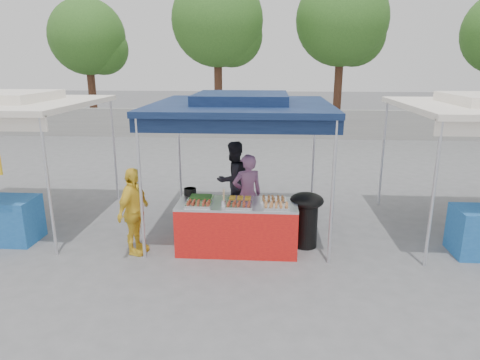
# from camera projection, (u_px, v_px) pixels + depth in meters

# --- Properties ---
(ground_plane) EXTENTS (80.00, 80.00, 0.00)m
(ground_plane) POSITION_uv_depth(u_px,v_px,m) (238.00, 247.00, 7.44)
(ground_plane) COLOR slate
(back_wall) EXTENTS (40.00, 0.25, 1.20)m
(back_wall) POSITION_uv_depth(u_px,v_px,m) (257.00, 124.00, 17.85)
(back_wall) COLOR gray
(back_wall) RESTS_ON ground_plane
(main_canopy) EXTENTS (3.20, 3.20, 2.57)m
(main_canopy) POSITION_uv_depth(u_px,v_px,m) (241.00, 104.00, 7.73)
(main_canopy) COLOR silver
(main_canopy) RESTS_ON ground_plane
(tree_0) EXTENTS (3.52, 3.46, 5.94)m
(tree_0) POSITION_uv_depth(u_px,v_px,m) (91.00, 40.00, 19.74)
(tree_0) COLOR #4B2B1C
(tree_0) RESTS_ON ground_plane
(tree_1) EXTENTS (3.96, 3.96, 6.80)m
(tree_1) POSITION_uv_depth(u_px,v_px,m) (221.00, 25.00, 18.56)
(tree_1) COLOR #4B2B1C
(tree_1) RESTS_ON ground_plane
(tree_2) EXTENTS (3.99, 3.99, 6.86)m
(tree_2) POSITION_uv_depth(u_px,v_px,m) (345.00, 24.00, 18.65)
(tree_2) COLOR #4B2B1C
(tree_2) RESTS_ON ground_plane
(vendor_table) EXTENTS (2.00, 0.80, 0.85)m
(vendor_table) POSITION_uv_depth(u_px,v_px,m) (237.00, 227.00, 7.23)
(vendor_table) COLOR red
(vendor_table) RESTS_ON ground_plane
(food_tray_fl) EXTENTS (0.42, 0.30, 0.07)m
(food_tray_fl) POSITION_uv_depth(u_px,v_px,m) (198.00, 204.00, 6.93)
(food_tray_fl) COLOR white
(food_tray_fl) RESTS_ON vendor_table
(food_tray_fm) EXTENTS (0.42, 0.30, 0.07)m
(food_tray_fm) POSITION_uv_depth(u_px,v_px,m) (239.00, 206.00, 6.87)
(food_tray_fm) COLOR white
(food_tray_fm) RESTS_ON vendor_table
(food_tray_fr) EXTENTS (0.42, 0.30, 0.07)m
(food_tray_fr) POSITION_uv_depth(u_px,v_px,m) (276.00, 206.00, 6.83)
(food_tray_fr) COLOR white
(food_tray_fr) RESTS_ON vendor_table
(food_tray_bl) EXTENTS (0.42, 0.30, 0.07)m
(food_tray_bl) POSITION_uv_depth(u_px,v_px,m) (201.00, 198.00, 7.25)
(food_tray_bl) COLOR white
(food_tray_bl) RESTS_ON vendor_table
(food_tray_bm) EXTENTS (0.42, 0.30, 0.07)m
(food_tray_bm) POSITION_uv_depth(u_px,v_px,m) (240.00, 199.00, 7.20)
(food_tray_bm) COLOR white
(food_tray_bm) RESTS_ON vendor_table
(food_tray_br) EXTENTS (0.42, 0.30, 0.07)m
(food_tray_br) POSITION_uv_depth(u_px,v_px,m) (273.00, 200.00, 7.14)
(food_tray_br) COLOR white
(food_tray_br) RESTS_ON vendor_table
(cooking_pot) EXTENTS (0.21, 0.21, 0.13)m
(cooking_pot) POSITION_uv_depth(u_px,v_px,m) (190.00, 192.00, 7.51)
(cooking_pot) COLOR black
(cooking_pot) RESTS_ON vendor_table
(skewer_cup) EXTENTS (0.08, 0.08, 0.10)m
(skewer_cup) POSITION_uv_depth(u_px,v_px,m) (224.00, 203.00, 6.94)
(skewer_cup) COLOR silver
(skewer_cup) RESTS_ON vendor_table
(wok_burner) EXTENTS (0.58, 0.58, 0.97)m
(wok_burner) POSITION_uv_depth(u_px,v_px,m) (306.00, 215.00, 7.34)
(wok_burner) COLOR black
(wok_burner) RESTS_ON ground_plane
(crate_left) EXTENTS (0.51, 0.36, 0.31)m
(crate_left) POSITION_uv_depth(u_px,v_px,m) (215.00, 225.00, 8.04)
(crate_left) COLOR #1743BB
(crate_left) RESTS_ON ground_plane
(crate_right) EXTENTS (0.48, 0.34, 0.29)m
(crate_right) POSITION_uv_depth(u_px,v_px,m) (255.00, 231.00, 7.78)
(crate_right) COLOR #1743BB
(crate_right) RESTS_ON ground_plane
(crate_stacked) EXTENTS (0.47, 0.33, 0.28)m
(crate_stacked) POSITION_uv_depth(u_px,v_px,m) (256.00, 216.00, 7.70)
(crate_stacked) COLOR #1743BB
(crate_stacked) RESTS_ON crate_right
(vendor_woman) EXTENTS (0.64, 0.53, 1.52)m
(vendor_woman) POSITION_uv_depth(u_px,v_px,m) (247.00, 195.00, 7.84)
(vendor_woman) COLOR #9E6493
(vendor_woman) RESTS_ON ground_plane
(helper_man) EXTENTS (0.97, 0.95, 1.58)m
(helper_man) POSITION_uv_depth(u_px,v_px,m) (233.00, 179.00, 8.76)
(helper_man) COLOR #222228
(helper_man) RESTS_ON ground_plane
(customer_person) EXTENTS (0.54, 0.92, 1.47)m
(customer_person) POSITION_uv_depth(u_px,v_px,m) (134.00, 212.00, 7.04)
(customer_person) COLOR yellow
(customer_person) RESTS_ON ground_plane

